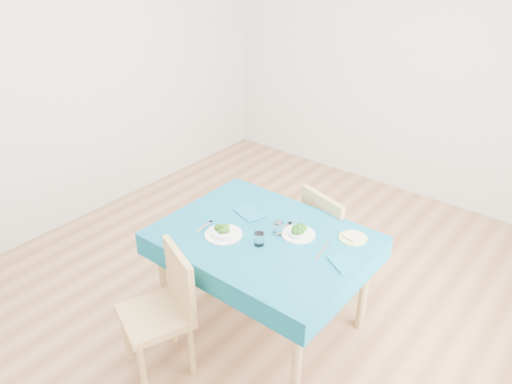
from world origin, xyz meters
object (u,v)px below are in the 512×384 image
Objects in this scene: chair_far at (339,227)px; side_plate at (353,238)px; table at (263,281)px; bowl_near at (223,230)px; chair_near at (154,307)px; bowl_far at (299,231)px.

chair_far is 0.56m from side_plate.
bowl_near reaches higher than table.
bowl_far is (0.45, 0.87, 0.30)m from chair_near.
bowl_near is 0.49m from bowl_far.
side_plate is (0.47, 0.33, 0.38)m from table.
bowl_near is at bearing -141.15° from bowl_far.
chair_far is (0.43, 1.45, 0.03)m from chair_near.
chair_far is (0.16, 0.73, 0.14)m from table.
chair_near is 1.52m from chair_far.
table is at bearing 93.80° from chair_far.
bowl_far is (0.38, 0.31, -0.00)m from bowl_near.
bowl_far is at bearing 108.06° from chair_far.
side_plate is at bearing 35.08° from table.
chair_near reaches higher than side_plate.
side_plate is (0.75, 1.06, 0.27)m from chair_near.
chair_far is 4.23× the size of bowl_near.
chair_near is 1.02m from bowl_far.
side_plate is at bearing 32.67° from bowl_far.
chair_near is 1.32m from side_plate.
chair_far is at bearing 92.09° from bowl_far.
bowl_near is (0.07, 0.56, 0.30)m from chair_near.
table is at bearing 90.88° from chair_near.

